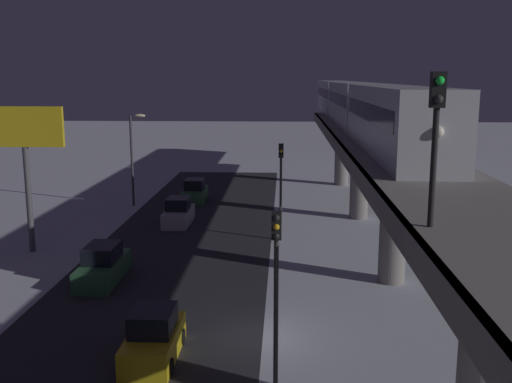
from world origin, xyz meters
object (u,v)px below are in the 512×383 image
object	(u,v)px
sedan_yellow	(154,339)
traffic_light_mid	(281,178)
sedan_green_2	(103,266)
subway_train	(354,102)
sedan_green	(195,192)
rail_signal	(436,123)
sedan_silver	(178,213)
traffic_light_near	(276,278)
commercial_billboard	(25,141)

from	to	relation	value
sedan_yellow	traffic_light_mid	xyz separation A→B (m)	(-4.70, -16.98, 3.41)
traffic_light_mid	sedan_green_2	bearing A→B (deg)	42.10
subway_train	sedan_green	world-z (taller)	subway_train
rail_signal	traffic_light_mid	size ratio (longest dim) A/B	0.62
sedan_green_2	sedan_silver	distance (m)	12.53
sedan_green_2	sedan_silver	bearing A→B (deg)	-98.26
sedan_green	sedan_green_2	bearing A→B (deg)	84.94
sedan_silver	traffic_light_near	distance (m)	24.92
rail_signal	sedan_green_2	xyz separation A→B (m)	(13.37, -14.17, -8.68)
traffic_light_near	traffic_light_mid	distance (m)	19.52
subway_train	traffic_light_mid	world-z (taller)	subway_train
sedan_green_2	sedan_yellow	bearing A→B (deg)	118.22
traffic_light_near	commercial_billboard	distance (m)	22.42
subway_train	sedan_green	bearing A→B (deg)	0.32
sedan_yellow	sedan_green	size ratio (longest dim) A/B	0.97
subway_train	traffic_light_near	size ratio (longest dim) A/B	8.67
sedan_green	commercial_billboard	distance (m)	18.16
subway_train	sedan_yellow	distance (m)	31.80
subway_train	rail_signal	distance (m)	34.62
sedan_green	sedan_silver	size ratio (longest dim) A/B	1.00
rail_signal	commercial_billboard	size ratio (longest dim) A/B	0.45
sedan_green_2	sedan_silver	world-z (taller)	same
sedan_green	commercial_billboard	size ratio (longest dim) A/B	0.47
subway_train	rail_signal	xyz separation A→B (m)	(1.83, 34.56, 0.95)
subway_train	traffic_light_mid	bearing A→B (deg)	63.79
sedan_green	sedan_silver	xyz separation A→B (m)	(0.00, 7.92, -0.00)
sedan_green_2	traffic_light_near	bearing A→B (deg)	129.91
traffic_light_near	commercial_billboard	size ratio (longest dim) A/B	0.72
subway_train	sedan_green	distance (m)	15.47
sedan_green_2	traffic_light_mid	size ratio (longest dim) A/B	0.74
rail_signal	sedan_yellow	distance (m)	13.56
subway_train	sedan_yellow	bearing A→B (deg)	69.90
sedan_yellow	sedan_green	xyz separation A→B (m)	(2.80, -28.89, 0.01)
sedan_silver	traffic_light_near	xyz separation A→B (m)	(-7.50, 23.52, 3.40)
rail_signal	sedan_green	distance (m)	37.40
sedan_green_2	traffic_light_mid	bearing A→B (deg)	-137.90
traffic_light_near	sedan_green_2	bearing A→B (deg)	-50.09
sedan_silver	subway_train	bearing A→B (deg)	-149.20
sedan_yellow	sedan_green	distance (m)	29.02
subway_train	sedan_silver	distance (m)	17.41
sedan_green	subway_train	bearing A→B (deg)	-179.68
commercial_billboard	sedan_yellow	bearing A→B (deg)	127.86
sedan_green_2	traffic_light_near	distance (m)	14.89
subway_train	sedan_green	size ratio (longest dim) A/B	13.30
traffic_light_near	commercial_billboard	bearing A→B (deg)	-46.60
subway_train	commercial_billboard	world-z (taller)	subway_train
sedan_green_2	commercial_billboard	size ratio (longest dim) A/B	0.53
subway_train	rail_signal	bearing A→B (deg)	86.97
sedan_green_2	sedan_silver	size ratio (longest dim) A/B	1.14
sedan_yellow	sedan_green	world-z (taller)	same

